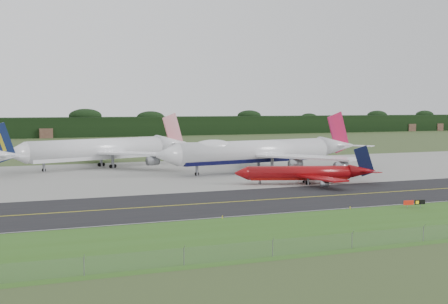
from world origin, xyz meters
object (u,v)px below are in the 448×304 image
jet_red_737 (306,173)px  taxiway_sign (414,203)px  jet_star_tail (106,149)px  jet_ba_747 (261,151)px

jet_red_737 → taxiway_sign: size_ratio=7.56×
jet_star_tail → taxiway_sign: (38.50, -99.82, -4.55)m
jet_ba_747 → jet_red_737: 30.21m
jet_ba_747 → taxiway_sign: (-1.04, -69.75, -4.87)m
jet_ba_747 → jet_star_tail: jet_ba_747 is taller
jet_red_737 → jet_star_tail: bearing=122.1°
jet_red_737 → jet_star_tail: jet_star_tail is taller
jet_red_737 → jet_star_tail: 70.98m
jet_red_737 → taxiway_sign: bearing=-88.9°
jet_star_tail → taxiway_sign: bearing=-68.9°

